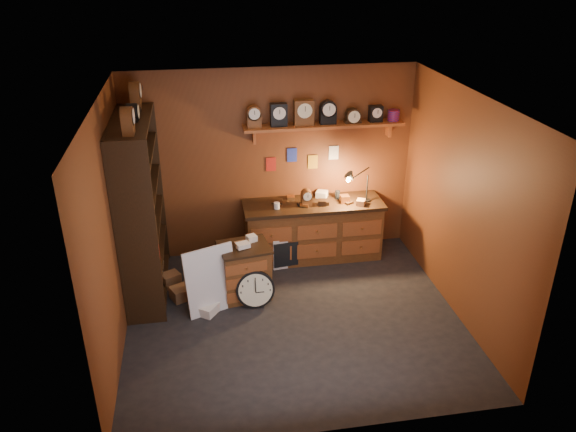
# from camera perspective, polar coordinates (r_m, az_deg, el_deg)

# --- Properties ---
(floor) EXTENTS (4.00, 4.00, 0.00)m
(floor) POSITION_cam_1_polar(r_m,az_deg,el_deg) (6.98, 0.59, -10.34)
(floor) COLOR black
(floor) RESTS_ON ground
(room_shell) EXTENTS (4.02, 3.62, 2.71)m
(room_shell) POSITION_cam_1_polar(r_m,az_deg,el_deg) (6.24, 0.89, 3.20)
(room_shell) COLOR brown
(room_shell) RESTS_ON ground
(shelving_unit) EXTENTS (0.47, 1.60, 2.58)m
(shelving_unit) POSITION_cam_1_polar(r_m,az_deg,el_deg) (7.18, -15.02, 1.34)
(shelving_unit) COLOR black
(shelving_unit) RESTS_ON ground
(workbench) EXTENTS (1.98, 0.66, 1.36)m
(workbench) POSITION_cam_1_polar(r_m,az_deg,el_deg) (8.06, 2.54, -1.13)
(workbench) COLOR brown
(workbench) RESTS_ON ground
(low_cabinet) EXTENTS (0.70, 0.62, 0.80)m
(low_cabinet) POSITION_cam_1_polar(r_m,az_deg,el_deg) (7.22, -4.39, -5.35)
(low_cabinet) COLOR brown
(low_cabinet) RESTS_ON ground
(big_round_clock) EXTENTS (0.49, 0.16, 0.49)m
(big_round_clock) POSITION_cam_1_polar(r_m,az_deg,el_deg) (7.08, -3.34, -7.46)
(big_round_clock) COLOR black
(big_round_clock) RESTS_ON ground
(white_panel) EXTENTS (0.67, 0.40, 0.86)m
(white_panel) POSITION_cam_1_polar(r_m,az_deg,el_deg) (7.20, -7.62, -9.33)
(white_panel) COLOR silver
(white_panel) RESTS_ON ground
(mini_fridge) EXTENTS (0.49, 0.51, 0.46)m
(mini_fridge) POSITION_cam_1_polar(r_m,az_deg,el_deg) (8.04, -0.37, -3.17)
(mini_fridge) COLOR silver
(mini_fridge) RESTS_ON ground
(floor_box_a) EXTENTS (0.34, 0.32, 0.16)m
(floor_box_a) POSITION_cam_1_polar(r_m,az_deg,el_deg) (7.42, -10.73, -7.67)
(floor_box_a) COLOR #91633F
(floor_box_a) RESTS_ON ground
(floor_box_b) EXTENTS (0.30, 0.31, 0.12)m
(floor_box_b) POSITION_cam_1_polar(r_m,az_deg,el_deg) (7.10, -8.10, -9.34)
(floor_box_b) COLOR white
(floor_box_b) RESTS_ON ground
(floor_box_c) EXTENTS (0.30, 0.28, 0.17)m
(floor_box_c) POSITION_cam_1_polar(r_m,az_deg,el_deg) (7.72, -11.82, -6.32)
(floor_box_c) COLOR #91633F
(floor_box_c) RESTS_ON ground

